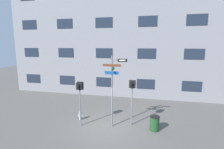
% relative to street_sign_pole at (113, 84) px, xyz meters
% --- Properties ---
extents(ground_plane, '(60.00, 60.00, 0.00)m').
position_rel_street_sign_pole_xyz_m(ground_plane, '(-0.30, -0.30, -2.68)').
color(ground_plane, '#595651').
extents(building_facade, '(24.00, 0.63, 11.32)m').
position_rel_street_sign_pole_xyz_m(building_facade, '(-0.30, 6.54, 2.98)').
color(building_facade, gray).
rests_on(building_facade, ground_plane).
extents(street_sign_pole, '(1.45, 0.73, 4.40)m').
position_rel_street_sign_pole_xyz_m(street_sign_pole, '(0.00, 0.00, 0.00)').
color(street_sign_pole, slate).
rests_on(street_sign_pole, ground_plane).
extents(pedestrian_signal_left, '(0.41, 0.40, 2.80)m').
position_rel_street_sign_pole_xyz_m(pedestrian_signal_left, '(-2.01, -0.36, -0.45)').
color(pedestrian_signal_left, slate).
rests_on(pedestrian_signal_left, ground_plane).
extents(pedestrian_signal_right, '(0.40, 0.40, 2.88)m').
position_rel_street_sign_pole_xyz_m(pedestrian_signal_right, '(1.09, 0.46, -0.39)').
color(pedestrian_signal_right, slate).
rests_on(pedestrian_signal_right, ground_plane).
extents(fire_hydrant, '(0.35, 0.19, 0.60)m').
position_rel_street_sign_pole_xyz_m(fire_hydrant, '(-2.40, 0.47, -2.39)').
color(fire_hydrant, '#A5A5A8').
rests_on(fire_hydrant, ground_plane).
extents(trash_bin, '(0.58, 0.58, 0.88)m').
position_rel_street_sign_pole_xyz_m(trash_bin, '(2.51, 0.05, -2.23)').
color(trash_bin, '#1E4723').
rests_on(trash_bin, ground_plane).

